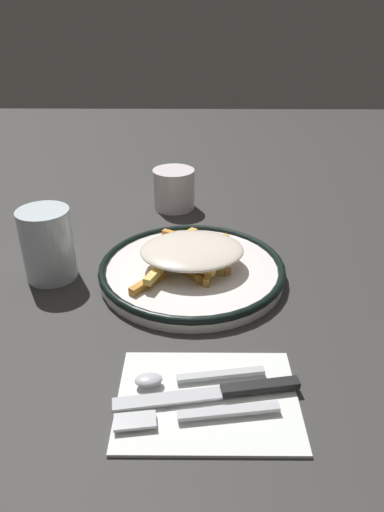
{
  "coord_description": "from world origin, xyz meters",
  "views": [
    {
      "loc": [
        -0.64,
        -0.01,
        0.39
      ],
      "look_at": [
        0.0,
        0.0,
        0.04
      ],
      "focal_mm": 32.65,
      "sensor_mm": 36.0,
      "label": 1
    }
  ],
  "objects_px": {
    "fries_heap": "(191,253)",
    "spoon": "(177,378)",
    "water_glass": "(48,244)",
    "fork": "(197,414)",
    "plate": "(192,270)",
    "napkin": "(208,398)",
    "coffee_mug": "(174,189)",
    "knife": "(224,391)"
  },
  "relations": [
    {
      "from": "fork",
      "to": "fries_heap",
      "type": "bearing_deg",
      "value": 2.07
    },
    {
      "from": "knife",
      "to": "plate",
      "type": "bearing_deg",
      "value": 8.55
    },
    {
      "from": "spoon",
      "to": "plate",
      "type": "bearing_deg",
      "value": -3.31
    },
    {
      "from": "knife",
      "to": "spoon",
      "type": "height_order",
      "value": "spoon"
    },
    {
      "from": "spoon",
      "to": "fries_heap",
      "type": "bearing_deg",
      "value": -2.76
    },
    {
      "from": "plate",
      "to": "knife",
      "type": "height_order",
      "value": "plate"
    },
    {
      "from": "water_glass",
      "to": "coffee_mug",
      "type": "bearing_deg",
      "value": -32.81
    },
    {
      "from": "fork",
      "to": "water_glass",
      "type": "distance_m",
      "value": 0.38
    },
    {
      "from": "fries_heap",
      "to": "napkin",
      "type": "bearing_deg",
      "value": -175.11
    },
    {
      "from": "napkin",
      "to": "spoon",
      "type": "relative_size",
      "value": 1.32
    },
    {
      "from": "knife",
      "to": "water_glass",
      "type": "height_order",
      "value": "water_glass"
    },
    {
      "from": "napkin",
      "to": "fork",
      "type": "distance_m",
      "value": 0.03
    },
    {
      "from": "napkin",
      "to": "water_glass",
      "type": "bearing_deg",
      "value": 42.97
    },
    {
      "from": "plate",
      "to": "water_glass",
      "type": "height_order",
      "value": "water_glass"
    },
    {
      "from": "water_glass",
      "to": "plate",
      "type": "bearing_deg",
      "value": -90.09
    },
    {
      "from": "plate",
      "to": "spoon",
      "type": "bearing_deg",
      "value": 176.69
    },
    {
      "from": "water_glass",
      "to": "fries_heap",
      "type": "bearing_deg",
      "value": -89.56
    },
    {
      "from": "fries_heap",
      "to": "spoon",
      "type": "bearing_deg",
      "value": 177.24
    },
    {
      "from": "plate",
      "to": "knife",
      "type": "distance_m",
      "value": 0.26
    },
    {
      "from": "fork",
      "to": "spoon",
      "type": "bearing_deg",
      "value": 23.19
    },
    {
      "from": "napkin",
      "to": "coffee_mug",
      "type": "bearing_deg",
      "value": 6.46
    },
    {
      "from": "napkin",
      "to": "water_glass",
      "type": "xyz_separation_m",
      "value": [
        0.26,
        0.25,
        0.05
      ]
    },
    {
      "from": "plate",
      "to": "fries_heap",
      "type": "bearing_deg",
      "value": 47.03
    },
    {
      "from": "fork",
      "to": "knife",
      "type": "distance_m",
      "value": 0.04
    },
    {
      "from": "fries_heap",
      "to": "fork",
      "type": "xyz_separation_m",
      "value": [
        -0.3,
        -0.01,
        -0.03
      ]
    },
    {
      "from": "fork",
      "to": "water_glass",
      "type": "xyz_separation_m",
      "value": [
        0.29,
        0.23,
        0.05
      ]
    },
    {
      "from": "spoon",
      "to": "fork",
      "type": "bearing_deg",
      "value": -156.81
    },
    {
      "from": "fork",
      "to": "plate",
      "type": "bearing_deg",
      "value": 1.65
    },
    {
      "from": "spoon",
      "to": "water_glass",
      "type": "xyz_separation_m",
      "value": [
        0.24,
        0.21,
        0.05
      ]
    },
    {
      "from": "plate",
      "to": "fries_heap",
      "type": "xyz_separation_m",
      "value": [
        0.0,
        0.0,
        0.03
      ]
    },
    {
      "from": "fries_heap",
      "to": "napkin",
      "type": "distance_m",
      "value": 0.27
    },
    {
      "from": "knife",
      "to": "coffee_mug",
      "type": "relative_size",
      "value": 1.84
    },
    {
      "from": "fork",
      "to": "spoon",
      "type": "relative_size",
      "value": 1.16
    },
    {
      "from": "knife",
      "to": "water_glass",
      "type": "bearing_deg",
      "value": 45.4
    },
    {
      "from": "fries_heap",
      "to": "napkin",
      "type": "relative_size",
      "value": 1.05
    },
    {
      "from": "fork",
      "to": "spoon",
      "type": "height_order",
      "value": "spoon"
    },
    {
      "from": "fries_heap",
      "to": "water_glass",
      "type": "bearing_deg",
      "value": 90.44
    },
    {
      "from": "spoon",
      "to": "water_glass",
      "type": "bearing_deg",
      "value": 41.22
    },
    {
      "from": "napkin",
      "to": "spoon",
      "type": "bearing_deg",
      "value": 56.78
    },
    {
      "from": "fries_heap",
      "to": "fork",
      "type": "bearing_deg",
      "value": -177.93
    },
    {
      "from": "spoon",
      "to": "coffee_mug",
      "type": "xyz_separation_m",
      "value": [
        0.53,
        0.03,
        0.03
      ]
    },
    {
      "from": "plate",
      "to": "fries_heap",
      "type": "distance_m",
      "value": 0.03
    }
  ]
}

